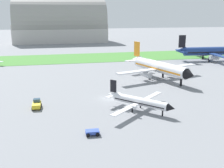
% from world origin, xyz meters
% --- Properties ---
extents(ground_plane, '(600.00, 600.00, 0.00)m').
position_xyz_m(ground_plane, '(0.00, 0.00, 0.00)').
color(ground_plane, gray).
extents(grass_taxiway_strip, '(360.00, 28.00, 0.08)m').
position_xyz_m(grass_taxiway_strip, '(0.00, 64.82, 0.04)').
color(grass_taxiway_strip, '#478438').
rests_on(grass_taxiway_strip, ground_plane).
extents(airplane_foreground_turboprop, '(15.75, 14.35, 5.99)m').
position_xyz_m(airplane_foreground_turboprop, '(4.74, -10.08, 2.19)').
color(airplane_foreground_turboprop, white).
rests_on(airplane_foreground_turboprop, ground_plane).
extents(airplane_midfield_jet, '(30.36, 30.08, 11.03)m').
position_xyz_m(airplane_midfield_jet, '(20.16, 16.96, 3.97)').
color(airplane_midfield_jet, white).
rests_on(airplane_midfield_jet, ground_plane).
extents(airplane_parked_jet_far, '(31.82, 32.42, 11.45)m').
position_xyz_m(airplane_parked_jet_far, '(55.58, 45.87, 4.12)').
color(airplane_parked_jet_far, navy).
rests_on(airplane_parked_jet_far, ground_plane).
extents(pushback_tug_near_gate, '(2.18, 3.67, 1.95)m').
position_xyz_m(pushback_tug_near_gate, '(-17.38, -3.43, 0.91)').
color(pushback_tug_near_gate, yellow).
rests_on(pushback_tug_near_gate, ground_plane).
extents(baggage_cart_midfield, '(2.46, 1.85, 0.90)m').
position_xyz_m(baggage_cart_midfield, '(-7.17, -20.38, 0.57)').
color(baggage_cart_midfield, '#334FB2').
rests_on(baggage_cart_midfield, ground_plane).
extents(hangar_distant, '(64.75, 29.19, 30.27)m').
position_xyz_m(hangar_distant, '(-5.87, 140.61, 12.99)').
color(hangar_distant, '#BCB7B2').
rests_on(hangar_distant, ground_plane).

